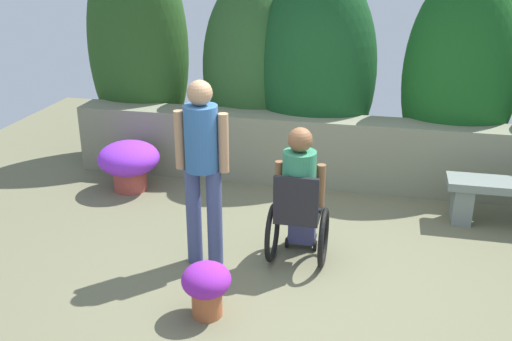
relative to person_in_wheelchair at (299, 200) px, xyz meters
name	(u,v)px	position (x,y,z in m)	size (l,w,h in m)	color
ground_plane	(298,270)	(0.03, -0.19, -0.62)	(10.62, 10.62, 0.00)	#68684C
stone_retaining_wall	(325,151)	(0.03, 1.94, -0.20)	(6.32, 0.44, 0.84)	gray
hedge_backdrop	(325,70)	(-0.07, 2.44, 0.69)	(6.98, 1.13, 2.98)	#274F1E
person_in_wheelchair	(299,200)	(0.00, 0.00, 0.00)	(0.53, 0.66, 1.33)	black
person_standing_companion	(202,162)	(-0.84, -0.23, 0.39)	(0.49, 0.30, 1.74)	#3F4A78
flower_pot_purple_near	(129,162)	(-2.24, 1.23, -0.27)	(0.73, 0.73, 0.60)	#A24339
flower_pot_terracotta_by_wall	(206,285)	(-0.58, -1.03, -0.35)	(0.40, 0.40, 0.46)	#A55733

